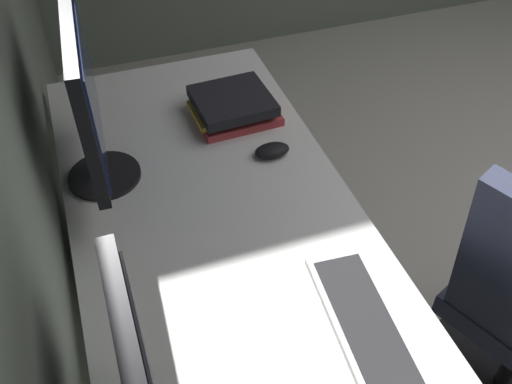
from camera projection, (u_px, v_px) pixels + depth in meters
The scene contains 6 objects.
desk at pixel (237, 280), 1.40m from camera, with size 1.90×0.74×0.73m.
drawer_pedestal at pixel (205, 278), 1.80m from camera, with size 0.40×0.51×0.69m.
monitor_secondary at pixel (86, 97), 1.40m from camera, with size 0.50×0.20×0.47m.
keyboard_main at pixel (367, 328), 1.21m from camera, with size 0.43×0.17×0.02m.
mouse_spare at pixel (272, 150), 1.64m from camera, with size 0.06×0.10×0.03m, color black.
book_stack_near at pixel (234, 107), 1.75m from camera, with size 0.23×0.27×0.08m.
Camera 1 is at (-0.74, 2.06, 1.79)m, focal length 39.69 mm.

